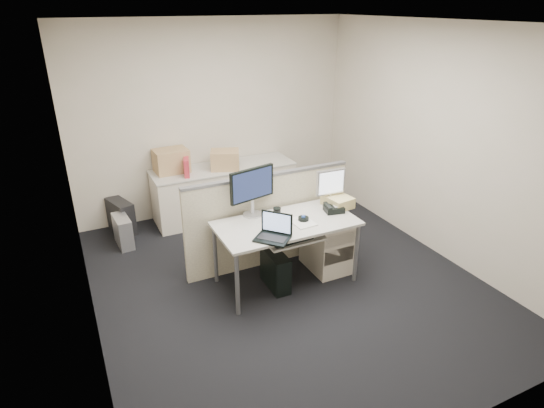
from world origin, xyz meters
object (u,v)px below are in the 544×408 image
monitor_main (252,192)px  desk_phone (334,209)px  desk (286,228)px  laptop (272,228)px

monitor_main → desk_phone: 0.94m
desk → laptop: size_ratio=4.57×
desk → desk_phone: bearing=0.8°
laptop → monitor_main: bearing=132.8°
desk → laptop: laptop is taller
desk → laptop: bearing=-137.0°
monitor_main → desk_phone: monitor_main is taller
laptop → desk_phone: 0.95m
laptop → desk_phone: laptop is taller
desk_phone → monitor_main: bearing=171.3°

